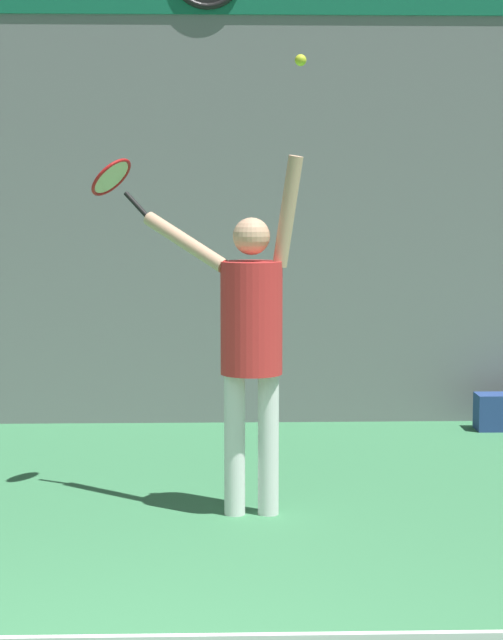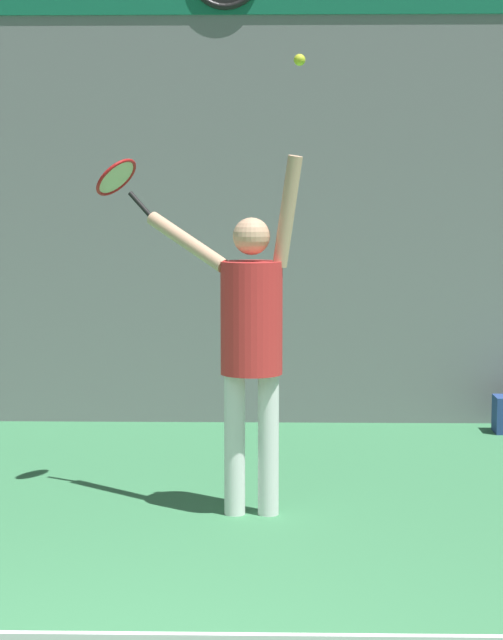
# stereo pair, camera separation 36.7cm
# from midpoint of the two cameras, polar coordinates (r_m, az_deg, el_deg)

# --- Properties ---
(back_wall) EXTENTS (18.00, 0.10, 5.00)m
(back_wall) POSITION_cam_midpoint_polar(r_m,az_deg,el_deg) (10.08, -5.29, 9.07)
(back_wall) COLOR slate
(back_wall) RESTS_ON ground_plane
(tennis_player) EXTENTS (1.02, 0.63, 2.23)m
(tennis_player) POSITION_cam_midpoint_polar(r_m,az_deg,el_deg) (7.11, -1.53, -0.50)
(tennis_player) COLOR white
(tennis_player) RESTS_ON ground_plane
(tennis_racket) EXTENTS (0.44, 0.39, 0.40)m
(tennis_racket) POSITION_cam_midpoint_polar(r_m,az_deg,el_deg) (7.62, -8.20, 6.85)
(tennis_racket) COLOR black
(tennis_ball) EXTENTS (0.07, 0.07, 0.07)m
(tennis_ball) POSITION_cam_midpoint_polar(r_m,az_deg,el_deg) (6.98, 0.89, 12.68)
(tennis_ball) COLOR #CCDB2D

